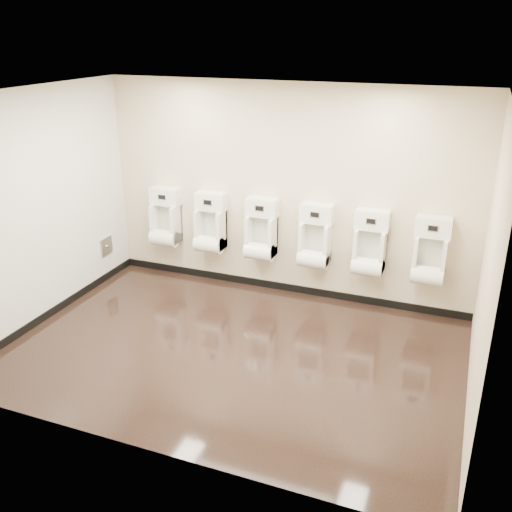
{
  "coord_description": "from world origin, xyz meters",
  "views": [
    {
      "loc": [
        2.26,
        -5.09,
        3.41
      ],
      "look_at": [
        0.06,
        0.55,
        0.97
      ],
      "focal_mm": 40.0,
      "sensor_mm": 36.0,
      "label": 1
    }
  ],
  "objects": [
    {
      "name": "ground",
      "position": [
        0.0,
        0.0,
        0.0
      ],
      "size": [
        5.0,
        3.5,
        0.0
      ],
      "primitive_type": "cube",
      "color": "black",
      "rests_on": "ground"
    },
    {
      "name": "ceiling",
      "position": [
        0.0,
        0.0,
        2.8
      ],
      "size": [
        5.0,
        3.5,
        0.0
      ],
      "primitive_type": "cube",
      "color": "white"
    },
    {
      "name": "back_wall",
      "position": [
        0.0,
        1.75,
        1.4
      ],
      "size": [
        5.0,
        0.02,
        2.8
      ],
      "primitive_type": "cube",
      "color": "beige",
      "rests_on": "ground"
    },
    {
      "name": "front_wall",
      "position": [
        0.0,
        -1.75,
        1.4
      ],
      "size": [
        5.0,
        0.02,
        2.8
      ],
      "primitive_type": "cube",
      "color": "beige",
      "rests_on": "ground"
    },
    {
      "name": "left_wall",
      "position": [
        -2.5,
        0.0,
        1.4
      ],
      "size": [
        0.02,
        3.5,
        2.8
      ],
      "primitive_type": "cube",
      "color": "beige",
      "rests_on": "ground"
    },
    {
      "name": "right_wall",
      "position": [
        2.5,
        0.0,
        1.4
      ],
      "size": [
        0.02,
        3.5,
        2.8
      ],
      "primitive_type": "cube",
      "color": "beige",
      "rests_on": "ground"
    },
    {
      "name": "tile_overlay_left",
      "position": [
        -2.5,
        0.0,
        1.4
      ],
      "size": [
        0.01,
        3.5,
        2.8
      ],
      "primitive_type": "cube",
      "color": "white",
      "rests_on": "ground"
    },
    {
      "name": "skirting_back",
      "position": [
        0.0,
        1.74,
        0.05
      ],
      "size": [
        5.0,
        0.02,
        0.1
      ],
      "primitive_type": "cube",
      "color": "black",
      "rests_on": "ground"
    },
    {
      "name": "skirting_left",
      "position": [
        -2.49,
        0.0,
        0.05
      ],
      "size": [
        0.02,
        3.5,
        0.1
      ],
      "primitive_type": "cube",
      "color": "black",
      "rests_on": "ground"
    },
    {
      "name": "access_panel",
      "position": [
        -2.48,
        1.2,
        0.5
      ],
      "size": [
        0.04,
        0.25,
        0.25
      ],
      "color": "#9E9EA3",
      "rests_on": "left_wall"
    },
    {
      "name": "urinal_0",
      "position": [
        -1.73,
        1.61,
        0.84
      ],
      "size": [
        0.44,
        0.33,
        0.81
      ],
      "color": "white",
      "rests_on": "back_wall"
    },
    {
      "name": "urinal_1",
      "position": [
        -1.02,
        1.61,
        0.84
      ],
      "size": [
        0.44,
        0.33,
        0.81
      ],
      "color": "white",
      "rests_on": "back_wall"
    },
    {
      "name": "urinal_2",
      "position": [
        -0.27,
        1.61,
        0.84
      ],
      "size": [
        0.44,
        0.33,
        0.81
      ],
      "color": "white",
      "rests_on": "back_wall"
    },
    {
      "name": "urinal_3",
      "position": [
        0.47,
        1.61,
        0.84
      ],
      "size": [
        0.44,
        0.33,
        0.81
      ],
      "color": "white",
      "rests_on": "back_wall"
    },
    {
      "name": "urinal_4",
      "position": [
        1.18,
        1.61,
        0.84
      ],
      "size": [
        0.44,
        0.33,
        0.81
      ],
      "color": "white",
      "rests_on": "back_wall"
    },
    {
      "name": "urinal_5",
      "position": [
        1.91,
        1.61,
        0.84
      ],
      "size": [
        0.44,
        0.33,
        0.81
      ],
      "color": "white",
      "rests_on": "back_wall"
    }
  ]
}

